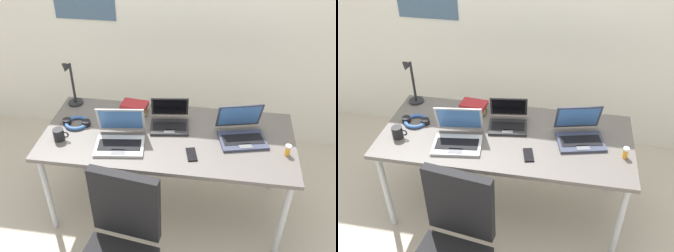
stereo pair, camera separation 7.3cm
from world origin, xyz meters
TOP-DOWN VIEW (x-y plane):
  - ground_plane at (0.00, 0.00)m, footprint 12.00×12.00m
  - wall_back at (-0.00, 1.10)m, footprint 6.00×0.13m
  - desk at (0.00, 0.00)m, footprint 1.80×0.80m
  - desk_lamp at (-0.80, 0.28)m, footprint 0.12×0.18m
  - laptop_far_corner at (-0.01, 0.12)m, footprint 0.31×0.29m
  - laptop_front_right at (0.52, 0.04)m, footprint 0.38×0.36m
  - laptop_near_lamp at (-0.31, -0.14)m, footprint 0.37×0.34m
  - computer_mouse at (-0.50, 0.19)m, footprint 0.10×0.11m
  - cell_phone at (0.19, -0.20)m, footprint 0.09×0.15m
  - headphones at (-0.69, 0.03)m, footprint 0.21×0.18m
  - pill_bottle at (0.82, -0.10)m, footprint 0.04×0.04m
  - book_stack at (-0.30, 0.24)m, footprint 0.23×0.20m
  - coffee_mug at (-0.75, -0.16)m, footprint 0.11×0.08m

SIDE VIEW (x-z plane):
  - ground_plane at x=0.00m, z-range 0.00..0.00m
  - desk at x=0.00m, z-range 0.31..1.05m
  - cell_phone at x=0.19m, z-range 0.74..0.75m
  - headphones at x=-0.69m, z-range 0.74..0.78m
  - computer_mouse at x=-0.50m, z-range 0.74..0.77m
  - pill_bottle at x=0.82m, z-range 0.74..0.82m
  - laptop_far_corner at x=-0.01m, z-range 0.68..0.88m
  - book_stack at x=-0.30m, z-range 0.74..0.83m
  - coffee_mug at x=-0.75m, z-range 0.74..0.83m
  - laptop_front_right at x=0.52m, z-range 0.67..0.90m
  - laptop_near_lamp at x=-0.31m, z-range 0.67..0.91m
  - desk_lamp at x=-0.80m, z-range 0.74..1.14m
  - wall_back at x=0.00m, z-range 0.00..2.60m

